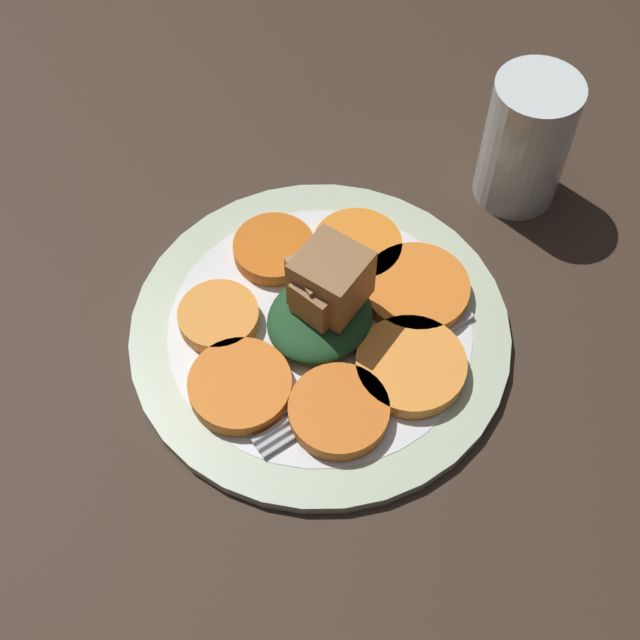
# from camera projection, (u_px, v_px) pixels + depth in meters

# --- Properties ---
(table_slab) EXTENTS (1.20, 1.20, 0.02)m
(table_slab) POSITION_uv_depth(u_px,v_px,m) (320.00, 342.00, 0.70)
(table_slab) COLOR #38281E
(table_slab) RESTS_ON ground
(plate) EXTENTS (0.29, 0.29, 0.01)m
(plate) POSITION_uv_depth(u_px,v_px,m) (320.00, 331.00, 0.68)
(plate) COLOR beige
(plate) RESTS_ON table_slab
(carrot_slice_0) EXTENTS (0.07, 0.07, 0.01)m
(carrot_slice_0) POSITION_uv_depth(u_px,v_px,m) (339.00, 411.00, 0.63)
(carrot_slice_0) COLOR orange
(carrot_slice_0) RESTS_ON plate
(carrot_slice_1) EXTENTS (0.08, 0.08, 0.01)m
(carrot_slice_1) POSITION_uv_depth(u_px,v_px,m) (411.00, 366.00, 0.65)
(carrot_slice_1) COLOR orange
(carrot_slice_1) RESTS_ON plate
(carrot_slice_2) EXTENTS (0.08, 0.08, 0.01)m
(carrot_slice_2) POSITION_uv_depth(u_px,v_px,m) (416.00, 289.00, 0.69)
(carrot_slice_2) COLOR orange
(carrot_slice_2) RESTS_ON plate
(carrot_slice_3) EXTENTS (0.07, 0.07, 0.01)m
(carrot_slice_3) POSITION_uv_depth(u_px,v_px,m) (357.00, 247.00, 0.71)
(carrot_slice_3) COLOR orange
(carrot_slice_3) RESTS_ON plate
(carrot_slice_4) EXTENTS (0.07, 0.07, 0.01)m
(carrot_slice_4) POSITION_uv_depth(u_px,v_px,m) (274.00, 249.00, 0.71)
(carrot_slice_4) COLOR #D56013
(carrot_slice_4) RESTS_ON plate
(carrot_slice_5) EXTENTS (0.06, 0.06, 0.01)m
(carrot_slice_5) POSITION_uv_depth(u_px,v_px,m) (219.00, 317.00, 0.68)
(carrot_slice_5) COLOR orange
(carrot_slice_5) RESTS_ON plate
(carrot_slice_6) EXTENTS (0.08, 0.08, 0.01)m
(carrot_slice_6) POSITION_uv_depth(u_px,v_px,m) (240.00, 386.00, 0.64)
(carrot_slice_6) COLOR orange
(carrot_slice_6) RESTS_ON plate
(center_pile) EXTENTS (0.08, 0.08, 0.07)m
(center_pile) POSITION_uv_depth(u_px,v_px,m) (321.00, 298.00, 0.66)
(center_pile) COLOR #1E4723
(center_pile) RESTS_ON plate
(fork) EXTENTS (0.19, 0.07, 0.00)m
(fork) POSITION_uv_depth(u_px,v_px,m) (362.00, 379.00, 0.65)
(fork) COLOR #B2B2B7
(fork) RESTS_ON plate
(water_glass) EXTENTS (0.07, 0.07, 0.12)m
(water_glass) POSITION_uv_depth(u_px,v_px,m) (526.00, 141.00, 0.72)
(water_glass) COLOR silver
(water_glass) RESTS_ON table_slab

